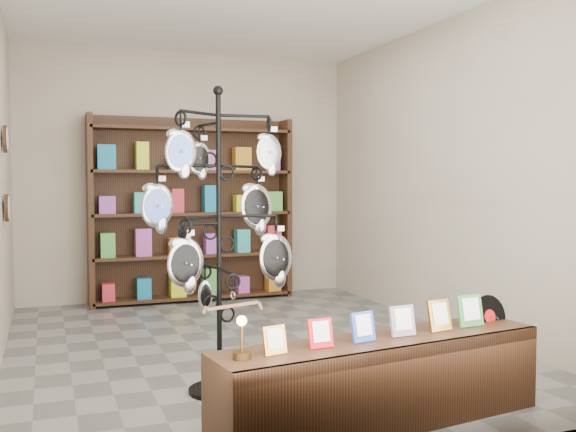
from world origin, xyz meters
TOP-DOWN VIEW (x-y plane):
  - ground at (0.00, 0.00)m, footprint 5.00×5.00m
  - room_envelope at (0.00, 0.00)m, footprint 5.00×5.00m
  - display_tree at (-0.57, -1.13)m, footprint 1.07×1.03m
  - front_shelf at (0.17, -2.04)m, footprint 2.13×0.70m
  - back_shelving at (0.00, 2.30)m, footprint 2.42×0.36m
  - wall_clocks at (-1.97, 0.80)m, footprint 0.03×0.24m

SIDE VIEW (x-z plane):
  - ground at x=0.00m, z-range 0.00..0.00m
  - front_shelf at x=0.17m, z-range -0.11..0.63m
  - back_shelving at x=0.00m, z-range -0.07..2.13m
  - display_tree at x=-0.57m, z-range 0.16..2.23m
  - wall_clocks at x=-1.97m, z-range 1.08..1.92m
  - room_envelope at x=0.00m, z-range -0.65..4.35m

